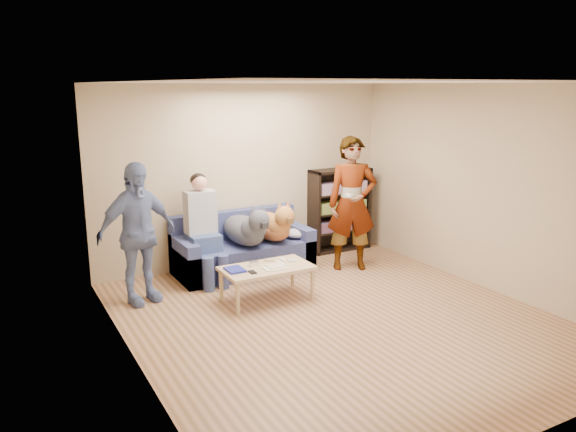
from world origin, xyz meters
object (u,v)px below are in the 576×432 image
person_standing_right (352,204)px  person_standing_left (137,234)px  coffee_table (267,270)px  dog_gray (247,229)px  sofa (242,251)px  person_seated (203,225)px  notebook_blue (235,270)px  dog_tan (272,225)px  bookshelf (339,208)px  camera_silver (254,264)px

person_standing_right → person_standing_left: bearing=-159.2°
coffee_table → dog_gray: bearing=79.8°
person_standing_right → dog_gray: person_standing_right is taller
sofa → dog_gray: 0.43m
person_standing_left → coffee_table: size_ratio=1.56×
person_seated → dog_gray: (0.59, -0.08, -0.11)m
notebook_blue → person_seated: bearing=91.2°
dog_tan → coffee_table: bearing=-120.5°
bookshelf → dog_tan: bearing=-164.4°
person_standing_left → dog_tan: person_standing_left is taller
dog_gray → person_standing_right: bearing=-16.9°
person_standing_left → dog_gray: (1.55, 0.28, -0.20)m
person_standing_right → coffee_table: person_standing_right is taller
camera_silver → dog_gray: (0.29, 0.83, 0.21)m
camera_silver → sofa: size_ratio=0.06×
sofa → bookshelf: bearing=7.4°
dog_tan → coffee_table: size_ratio=1.07×
notebook_blue → dog_gray: (0.57, 0.90, 0.23)m
person_standing_right → person_seated: bearing=-170.5°
person_seated → coffee_table: (0.42, -1.04, -0.40)m
dog_gray → bookshelf: 1.87m
coffee_table → person_seated: bearing=112.1°
notebook_blue → person_seated: (-0.02, 0.99, 0.34)m
camera_silver → coffee_table: (0.12, -0.12, -0.07)m
notebook_blue → bookshelf: size_ratio=0.20×
person_standing_right → dog_gray: 1.52m
notebook_blue → camera_silver: (0.28, 0.07, 0.01)m
person_seated → bookshelf: bearing=8.5°
person_seated → dog_tan: 1.02m
dog_tan → sofa: bearing=158.9°
person_standing_right → person_seated: (-2.02, 0.52, -0.17)m
person_standing_left → sofa: 1.74m
sofa → person_seated: person_seated is taller
notebook_blue → coffee_table: (0.40, -0.05, -0.06)m
notebook_blue → camera_silver: 0.29m
sofa → dog_gray: bearing=-94.9°
sofa → person_standing_left: bearing=-162.7°
bookshelf → sofa: bearing=-172.6°
bookshelf → camera_silver: bearing=-148.8°
person_seated → person_standing_left: bearing=-159.3°
person_standing_right → sofa: 1.69m
person_standing_left → camera_silver: size_ratio=15.58×
person_standing_right → camera_silver: (-1.72, -0.40, -0.50)m
person_standing_right → person_standing_left: 2.99m
person_standing_left → dog_gray: bearing=-4.9°
sofa → dog_tan: dog_tan is taller
sofa → dog_gray: size_ratio=1.50×
sofa → bookshelf: (1.80, 0.23, 0.40)m
person_seated → coffee_table: size_ratio=1.34×
dog_gray → coffee_table: 1.01m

